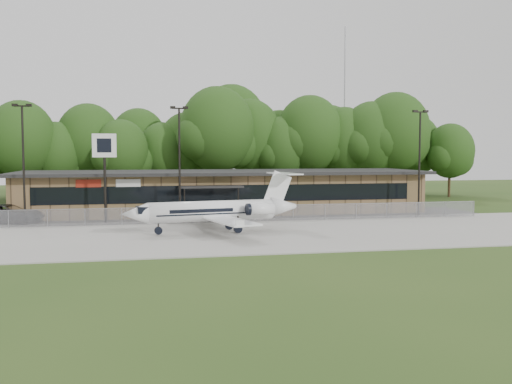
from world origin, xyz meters
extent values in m
plane|color=#2D491A|center=(0.00, 0.00, 0.00)|extent=(160.00, 160.00, 0.00)
cube|color=#9E9B93|center=(0.00, 8.00, 0.04)|extent=(64.00, 18.00, 0.08)
cube|color=#383835|center=(0.00, 19.50, 0.03)|extent=(50.00, 9.00, 0.06)
cube|color=olive|center=(0.00, 24.00, 2.00)|extent=(40.00, 10.00, 4.00)
cube|color=black|center=(0.00, 18.98, 2.30)|extent=(36.00, 0.08, 1.60)
cube|color=black|center=(0.00, 23.50, 4.15)|extent=(41.00, 11.50, 0.30)
cube|color=black|center=(-2.00, 18.40, 3.00)|extent=(6.00, 1.60, 0.20)
cube|color=#A22413|center=(-13.00, 18.95, 3.40)|extent=(2.20, 0.06, 0.70)
cube|color=silver|center=(-9.50, 18.95, 3.40)|extent=(2.20, 0.06, 0.70)
cube|color=gray|center=(0.00, 15.00, 0.75)|extent=(46.00, 0.03, 1.50)
cube|color=gray|center=(0.00, 15.00, 1.50)|extent=(46.00, 0.04, 0.04)
cylinder|color=gray|center=(22.00, 48.00, 12.50)|extent=(0.20, 0.20, 25.00)
cylinder|color=black|center=(-18.00, 16.50, 5.00)|extent=(0.18, 0.18, 10.00)
cube|color=black|center=(-18.00, 16.50, 10.05)|extent=(1.20, 0.12, 0.12)
cube|color=black|center=(-18.55, 16.50, 10.12)|extent=(0.45, 0.30, 0.22)
cube|color=black|center=(-17.45, 16.50, 10.12)|extent=(0.45, 0.30, 0.22)
cylinder|color=black|center=(-5.00, 16.50, 5.00)|extent=(0.18, 0.18, 10.00)
cube|color=black|center=(-5.00, 16.50, 10.05)|extent=(1.20, 0.12, 0.12)
cube|color=black|center=(-5.55, 16.50, 10.12)|extent=(0.45, 0.30, 0.22)
cube|color=black|center=(-4.45, 16.50, 10.12)|extent=(0.45, 0.30, 0.22)
cylinder|color=black|center=(18.00, 16.50, 5.00)|extent=(0.18, 0.18, 10.00)
cube|color=black|center=(18.00, 16.50, 10.05)|extent=(1.20, 0.12, 0.12)
cube|color=black|center=(17.45, 16.50, 10.12)|extent=(0.45, 0.30, 0.22)
cube|color=black|center=(18.55, 16.50, 10.12)|extent=(0.45, 0.30, 0.22)
cylinder|color=white|center=(-3.13, 8.82, 1.66)|extent=(9.88, 3.08, 1.56)
cone|color=white|center=(-8.91, 7.90, 1.66)|extent=(2.17, 1.85, 1.56)
cone|color=white|center=(2.74, 9.76, 1.80)|extent=(2.36, 1.88, 1.56)
cube|color=white|center=(-2.14, 5.72, 1.22)|extent=(3.04, 6.12, 0.12)
cube|color=white|center=(-3.16, 12.08, 1.22)|extent=(3.04, 6.12, 0.12)
cylinder|color=white|center=(0.53, 8.17, 1.80)|extent=(2.26, 1.20, 0.88)
cylinder|color=white|center=(0.14, 10.58, 1.80)|extent=(2.26, 1.20, 0.88)
cube|color=white|center=(2.26, 9.68, 3.22)|extent=(2.39, 0.51, 2.94)
cube|color=white|center=(2.84, 9.77, 4.44)|extent=(1.96, 4.63, 0.10)
cube|color=black|center=(-8.24, 8.01, 1.93)|extent=(1.15, 1.31, 0.49)
cube|color=black|center=(-1.40, 9.10, 0.34)|extent=(1.14, 2.43, 0.68)
cylinder|color=black|center=(-7.18, 8.18, 0.34)|extent=(0.67, 0.67, 0.21)
imported|color=#343336|center=(-19.76, 18.25, 0.85)|extent=(6.64, 4.19, 1.71)
cylinder|color=black|center=(-11.43, 16.80, 3.72)|extent=(0.24, 0.24, 7.44)
cube|color=silver|center=(-11.43, 16.80, 6.79)|extent=(2.06, 0.35, 2.05)
cube|color=black|center=(-11.44, 16.68, 6.79)|extent=(1.21, 0.11, 1.21)
camera|label=1|loc=(-8.48, -34.20, 6.22)|focal=40.00mm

